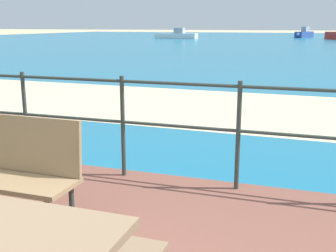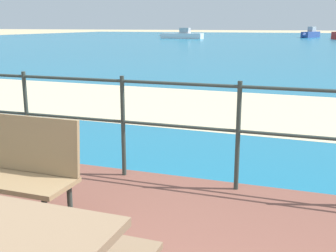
% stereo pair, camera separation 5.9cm
% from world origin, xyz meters
% --- Properties ---
extents(sea_water, '(90.00, 90.00, 0.01)m').
position_xyz_m(sea_water, '(0.00, 40.00, 0.01)').
color(sea_water, '#196B8E').
rests_on(sea_water, ground).
extents(beach_strip, '(54.08, 5.35, 0.01)m').
position_xyz_m(beach_strip, '(0.00, 6.67, 0.01)').
color(beach_strip, beige).
rests_on(beach_strip, ground).
extents(railing_fence, '(5.94, 0.04, 1.04)m').
position_xyz_m(railing_fence, '(0.00, 2.44, 0.71)').
color(railing_fence, '#2D3833').
rests_on(railing_fence, patio_paving).
extents(boat_near, '(5.46, 1.58, 1.21)m').
position_xyz_m(boat_near, '(-13.63, 45.78, 0.39)').
color(boat_near, silver).
rests_on(boat_near, sea_water).
extents(boat_far, '(2.27, 4.53, 1.32)m').
position_xyz_m(boat_far, '(0.27, 54.46, 0.46)').
color(boat_far, '#2D478C').
rests_on(boat_far, sea_water).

